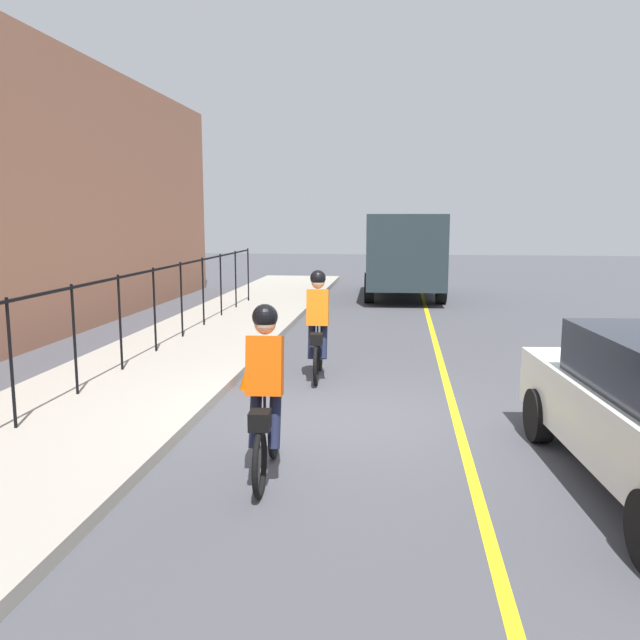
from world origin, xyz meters
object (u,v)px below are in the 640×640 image
(cyclist_lead, at_px, (318,325))
(box_truck_background, at_px, (404,251))
(cyclist_follow, at_px, (266,393))
(traffic_cone_near, at_px, (251,369))

(cyclist_lead, distance_m, box_truck_background, 12.01)
(cyclist_follow, relative_size, traffic_cone_near, 2.95)
(cyclist_lead, relative_size, cyclist_follow, 1.00)
(traffic_cone_near, bearing_deg, box_truck_background, -10.84)
(cyclist_lead, xyz_separation_m, traffic_cone_near, (-0.77, 0.97, -0.60))
(box_truck_background, height_order, traffic_cone_near, box_truck_background)
(cyclist_follow, bearing_deg, traffic_cone_near, 11.98)
(cyclist_follow, height_order, traffic_cone_near, cyclist_follow)
(cyclist_lead, height_order, cyclist_follow, same)
(cyclist_lead, relative_size, traffic_cone_near, 2.95)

